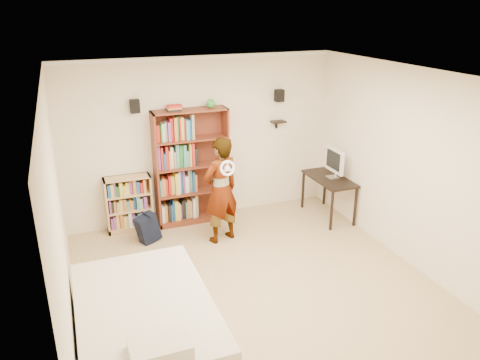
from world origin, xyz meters
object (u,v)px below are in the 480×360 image
(computer_desk, at_px, (328,197))
(daybed, at_px, (145,317))
(tall_bookshelf, at_px, (192,167))
(person, at_px, (221,190))
(low_bookshelf, at_px, (129,204))

(computer_desk, height_order, daybed, computer_desk)
(tall_bookshelf, distance_m, computer_desk, 2.37)
(person, bearing_deg, tall_bookshelf, -93.26)
(daybed, distance_m, person, 2.51)
(low_bookshelf, relative_size, daybed, 0.42)
(low_bookshelf, height_order, daybed, low_bookshelf)
(tall_bookshelf, xyz_separation_m, low_bookshelf, (-1.04, 0.04, -0.50))
(low_bookshelf, xyz_separation_m, daybed, (-0.25, -2.80, -0.13))
(computer_desk, height_order, person, person)
(daybed, relative_size, person, 1.32)
(person, bearing_deg, daybed, 33.73)
(daybed, bearing_deg, person, 51.98)
(low_bookshelf, distance_m, computer_desk, 3.32)
(tall_bookshelf, relative_size, computer_desk, 1.83)
(computer_desk, distance_m, person, 2.04)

